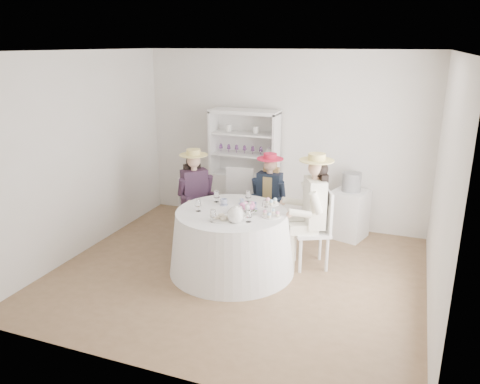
% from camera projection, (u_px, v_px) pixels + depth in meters
% --- Properties ---
extents(ground, '(4.50, 4.50, 0.00)m').
position_uv_depth(ground, '(237.00, 273.00, 5.92)').
color(ground, brown).
rests_on(ground, ground).
extents(ceiling, '(4.50, 4.50, 0.00)m').
position_uv_depth(ceiling, '(237.00, 51.00, 5.10)').
color(ceiling, white).
rests_on(ceiling, wall_back).
extents(wall_back, '(4.50, 0.00, 4.50)m').
position_uv_depth(wall_back, '(283.00, 139.00, 7.30)').
color(wall_back, silver).
rests_on(wall_back, ground).
extents(wall_front, '(4.50, 0.00, 4.50)m').
position_uv_depth(wall_front, '(147.00, 231.00, 3.73)').
color(wall_front, silver).
rests_on(wall_front, ground).
extents(wall_left, '(0.00, 4.50, 4.50)m').
position_uv_depth(wall_left, '(81.00, 155.00, 6.27)').
color(wall_left, silver).
rests_on(wall_left, ground).
extents(wall_right, '(0.00, 4.50, 4.50)m').
position_uv_depth(wall_right, '(443.00, 190.00, 4.76)').
color(wall_right, silver).
rests_on(wall_right, ground).
extents(tea_table, '(1.59, 1.59, 0.80)m').
position_uv_depth(tea_table, '(232.00, 241.00, 5.90)').
color(tea_table, white).
rests_on(tea_table, ground).
extents(hutch, '(1.21, 0.77, 1.81)m').
position_uv_depth(hutch, '(245.00, 183.00, 7.48)').
color(hutch, silver).
rests_on(hutch, ground).
extents(side_table, '(0.58, 0.58, 0.72)m').
position_uv_depth(side_table, '(349.00, 214.00, 6.93)').
color(side_table, silver).
rests_on(side_table, ground).
extents(hatbox, '(0.27, 0.27, 0.27)m').
position_uv_depth(hatbox, '(352.00, 182.00, 6.78)').
color(hatbox, black).
rests_on(hatbox, side_table).
extents(guest_left, '(0.59, 0.58, 1.38)m').
position_uv_depth(guest_left, '(195.00, 191.00, 6.61)').
color(guest_left, silver).
rests_on(guest_left, ground).
extents(guest_mid, '(0.48, 0.50, 1.32)m').
position_uv_depth(guest_mid, '(269.00, 193.00, 6.63)').
color(guest_mid, silver).
rests_on(guest_mid, ground).
extents(guest_right, '(0.63, 0.58, 1.50)m').
position_uv_depth(guest_right, '(312.00, 205.00, 5.86)').
color(guest_right, silver).
rests_on(guest_right, ground).
extents(spare_chair, '(0.47, 0.47, 1.06)m').
position_uv_depth(spare_chair, '(242.00, 198.00, 7.00)').
color(spare_chair, silver).
rests_on(spare_chair, ground).
extents(teacup_a, '(0.12, 0.12, 0.08)m').
position_uv_depth(teacup_a, '(224.00, 202.00, 5.99)').
color(teacup_a, white).
rests_on(teacup_a, tea_table).
extents(teacup_b, '(0.07, 0.07, 0.06)m').
position_uv_depth(teacup_b, '(242.00, 202.00, 6.02)').
color(teacup_b, white).
rests_on(teacup_b, tea_table).
extents(teacup_c, '(0.11, 0.11, 0.07)m').
position_uv_depth(teacup_c, '(253.00, 206.00, 5.84)').
color(teacup_c, white).
rests_on(teacup_c, tea_table).
extents(flower_bowl, '(0.23, 0.23, 0.05)m').
position_uv_depth(flower_bowl, '(247.00, 213.00, 5.66)').
color(flower_bowl, white).
rests_on(flower_bowl, tea_table).
extents(flower_arrangement, '(0.18, 0.18, 0.07)m').
position_uv_depth(flower_arrangement, '(247.00, 207.00, 5.68)').
color(flower_arrangement, pink).
rests_on(flower_arrangement, tea_table).
extents(table_teapot, '(0.28, 0.20, 0.21)m').
position_uv_depth(table_teapot, '(236.00, 215.00, 5.40)').
color(table_teapot, white).
rests_on(table_teapot, tea_table).
extents(sandwich_plate, '(0.27, 0.27, 0.06)m').
position_uv_depth(sandwich_plate, '(222.00, 219.00, 5.49)').
color(sandwich_plate, white).
rests_on(sandwich_plate, tea_table).
extents(cupcake_stand, '(0.24, 0.24, 0.22)m').
position_uv_depth(cupcake_stand, '(271.00, 210.00, 5.58)').
color(cupcake_stand, white).
rests_on(cupcake_stand, tea_table).
extents(stemware_set, '(0.85, 0.89, 0.15)m').
position_uv_depth(stemware_set, '(232.00, 206.00, 5.75)').
color(stemware_set, white).
rests_on(stemware_set, tea_table).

